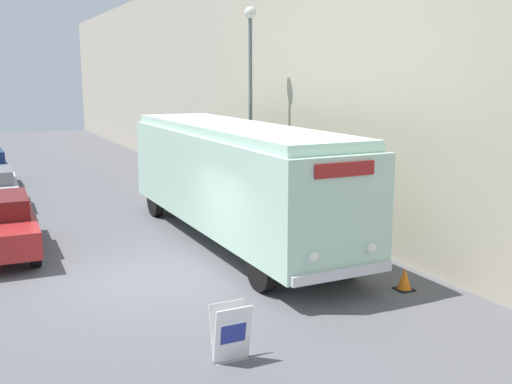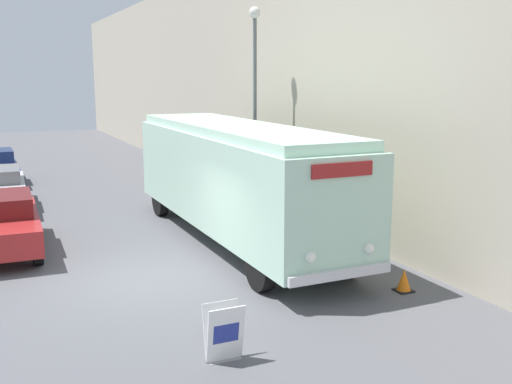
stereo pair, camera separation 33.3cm
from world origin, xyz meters
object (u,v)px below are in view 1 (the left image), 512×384
vintage_bus (233,175)px  streetlamp (250,84)px  sign_board (231,334)px  traffic_cone (405,279)px

vintage_bus → streetlamp: (1.74, 2.56, 2.42)m
sign_board → traffic_cone: bearing=15.9°
streetlamp → traffic_cone: size_ratio=13.62×
streetlamp → traffic_cone: (-0.06, -7.75, -4.03)m
traffic_cone → streetlamp: bearing=89.6°
vintage_bus → traffic_cone: bearing=-72.0°
sign_board → traffic_cone: 4.82m
streetlamp → traffic_cone: 8.73m
traffic_cone → vintage_bus: bearing=108.0°
streetlamp → traffic_cone: streetlamp is taller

